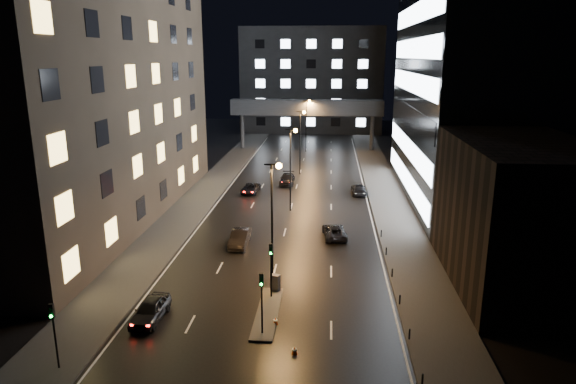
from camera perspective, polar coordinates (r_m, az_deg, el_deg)
name	(u,v)px	position (r m, az deg, el deg)	size (l,w,h in m)	color
ground	(297,187)	(74.59, 0.97, 0.61)	(160.00, 160.00, 0.00)	black
sidewalk_left	(204,193)	(71.66, -9.32, -0.13)	(5.00, 110.00, 0.15)	#383533
sidewalk_right	(387,197)	(70.04, 10.96, -0.56)	(5.00, 110.00, 0.15)	#383533
building_left	(82,41)	(62.32, -21.94, 15.32)	(15.00, 48.00, 40.00)	#2D2319
building_right_low	(518,214)	(45.65, 24.19, -2.28)	(10.00, 18.00, 12.00)	black
building_right_glass	(498,21)	(71.21, 22.33, 17.13)	(20.00, 36.00, 45.00)	black
building_far	(312,80)	(130.33, 2.68, 12.32)	(34.00, 14.00, 25.00)	#333335
skybridge	(307,108)	(102.71, 2.09, 9.29)	(30.00, 3.00, 10.00)	#333335
median_island	(268,313)	(39.01, -2.29, -13.24)	(1.60, 8.00, 0.15)	#383533
traffic_signal_near	(271,262)	(39.95, -1.90, -7.73)	(0.28, 0.34, 4.40)	black
traffic_signal_far	(262,293)	(34.98, -2.94, -11.20)	(0.28, 0.34, 4.40)	black
traffic_signal_corner	(54,326)	(34.39, -24.60, -13.41)	(0.28, 0.34, 4.40)	black
bollard_row	(396,286)	(42.99, 11.89, -10.20)	(0.12, 25.12, 0.90)	black
streetlight_near	(274,206)	(42.10, -1.59, -1.60)	(1.45, 0.50, 10.15)	black
streetlight_mid_a	(292,159)	(61.45, 0.42, 3.71)	(1.45, 0.50, 10.15)	black
streetlight_mid_b	(301,134)	(81.12, 1.47, 6.46)	(1.45, 0.50, 10.15)	black
streetlight_far	(307,119)	(100.92, 2.12, 8.14)	(1.45, 0.50, 10.15)	black
car_away_a	(150,310)	(39.12, -15.05, -12.52)	(1.85, 4.60, 1.57)	black
car_away_b	(240,238)	(51.75, -5.38, -5.12)	(1.65, 4.74, 1.56)	black
car_away_c	(251,189)	(71.06, -4.18, 0.38)	(2.12, 4.59, 1.28)	black
car_away_d	(287,179)	(75.98, -0.08, 1.45)	(2.06, 5.06, 1.47)	black
car_toward_a	(334,231)	(54.02, 5.18, -4.37)	(2.22, 4.81, 1.34)	black
car_toward_b	(359,189)	(71.09, 7.86, 0.31)	(1.91, 4.70, 1.36)	black
utility_cabinet	(275,282)	(41.95, -1.41, -9.99)	(0.71, 0.48, 1.30)	#535255
cone_a	(275,321)	(37.53, -1.41, -14.12)	(0.38, 0.38, 0.52)	#FF560D
cone_b	(294,350)	(34.30, 0.73, -17.19)	(0.41, 0.41, 0.50)	#E8540C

